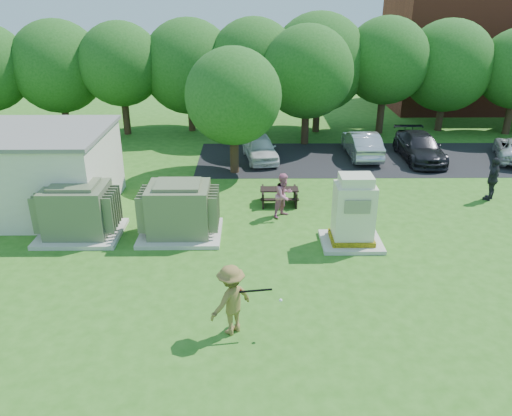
{
  "coord_description": "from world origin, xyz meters",
  "views": [
    {
      "loc": [
        -0.15,
        -12.17,
        8.38
      ],
      "look_at": [
        0.0,
        4.0,
        1.3
      ],
      "focal_mm": 35.0,
      "sensor_mm": 36.0,
      "label": 1
    }
  ],
  "objects_px": {
    "car_white": "(260,148)",
    "car_dark": "(420,147)",
    "transformer_right": "(179,211)",
    "picnic_table": "(279,194)",
    "transformer_left": "(78,211)",
    "generator_cabinet": "(353,215)",
    "person_at_picnic": "(284,195)",
    "car_silver_a": "(362,144)",
    "batter": "(231,300)",
    "person_walking_right": "(493,179)"
  },
  "relations": [
    {
      "from": "person_at_picnic",
      "to": "generator_cabinet",
      "type": "bearing_deg",
      "value": -90.62
    },
    {
      "from": "transformer_right",
      "to": "picnic_table",
      "type": "distance_m",
      "value": 4.85
    },
    {
      "from": "person_at_picnic",
      "to": "car_silver_a",
      "type": "xyz_separation_m",
      "value": [
        4.72,
        7.82,
        -0.2
      ]
    },
    {
      "from": "transformer_right",
      "to": "picnic_table",
      "type": "xyz_separation_m",
      "value": [
        3.82,
        2.94,
        -0.54
      ]
    },
    {
      "from": "generator_cabinet",
      "to": "person_at_picnic",
      "type": "height_order",
      "value": "generator_cabinet"
    },
    {
      "from": "car_silver_a",
      "to": "car_dark",
      "type": "distance_m",
      "value": 3.03
    },
    {
      "from": "person_at_picnic",
      "to": "picnic_table",
      "type": "bearing_deg",
      "value": 50.7
    },
    {
      "from": "picnic_table",
      "to": "car_silver_a",
      "type": "bearing_deg",
      "value": 53.47
    },
    {
      "from": "generator_cabinet",
      "to": "batter",
      "type": "bearing_deg",
      "value": -129.5
    },
    {
      "from": "batter",
      "to": "car_silver_a",
      "type": "distance_m",
      "value": 16.57
    },
    {
      "from": "transformer_right",
      "to": "generator_cabinet",
      "type": "xyz_separation_m",
      "value": [
        6.22,
        -0.77,
        0.18
      ]
    },
    {
      "from": "transformer_left",
      "to": "person_at_picnic",
      "type": "relative_size",
      "value": 1.65
    },
    {
      "from": "person_walking_right",
      "to": "car_silver_a",
      "type": "bearing_deg",
      "value": -101.3
    },
    {
      "from": "batter",
      "to": "car_silver_a",
      "type": "height_order",
      "value": "batter"
    },
    {
      "from": "person_walking_right",
      "to": "car_white",
      "type": "relative_size",
      "value": 0.49
    },
    {
      "from": "transformer_left",
      "to": "car_silver_a",
      "type": "xyz_separation_m",
      "value": [
        12.35,
        9.46,
        -0.26
      ]
    },
    {
      "from": "car_white",
      "to": "car_dark",
      "type": "height_order",
      "value": "car_dark"
    },
    {
      "from": "car_silver_a",
      "to": "person_walking_right",
      "type": "bearing_deg",
      "value": 124.55
    },
    {
      "from": "batter",
      "to": "transformer_right",
      "type": "bearing_deg",
      "value": -112.24
    },
    {
      "from": "picnic_table",
      "to": "person_at_picnic",
      "type": "xyz_separation_m",
      "value": [
        0.11,
        -1.29,
        0.48
      ]
    },
    {
      "from": "transformer_right",
      "to": "generator_cabinet",
      "type": "relative_size",
      "value": 1.15
    },
    {
      "from": "person_at_picnic",
      "to": "person_walking_right",
      "type": "bearing_deg",
      "value": -33.62
    },
    {
      "from": "generator_cabinet",
      "to": "car_white",
      "type": "relative_size",
      "value": 0.68
    },
    {
      "from": "picnic_table",
      "to": "car_white",
      "type": "relative_size",
      "value": 0.42
    },
    {
      "from": "generator_cabinet",
      "to": "batter",
      "type": "relative_size",
      "value": 1.32
    },
    {
      "from": "car_silver_a",
      "to": "transformer_left",
      "type": "bearing_deg",
      "value": 36.65
    },
    {
      "from": "person_walking_right",
      "to": "car_dark",
      "type": "relative_size",
      "value": 0.4
    },
    {
      "from": "generator_cabinet",
      "to": "person_walking_right",
      "type": "xyz_separation_m",
      "value": [
        6.79,
        4.09,
        -0.19
      ]
    },
    {
      "from": "transformer_right",
      "to": "car_silver_a",
      "type": "bearing_deg",
      "value": 47.56
    },
    {
      "from": "transformer_left",
      "to": "car_white",
      "type": "xyz_separation_m",
      "value": [
        6.8,
        9.0,
        -0.31
      ]
    },
    {
      "from": "transformer_left",
      "to": "transformer_right",
      "type": "distance_m",
      "value": 3.7
    },
    {
      "from": "car_white",
      "to": "car_dark",
      "type": "xyz_separation_m",
      "value": [
        8.53,
        -0.06,
        0.03
      ]
    },
    {
      "from": "generator_cabinet",
      "to": "car_dark",
      "type": "relative_size",
      "value": 0.55
    },
    {
      "from": "transformer_left",
      "to": "car_white",
      "type": "relative_size",
      "value": 0.78
    },
    {
      "from": "generator_cabinet",
      "to": "transformer_right",
      "type": "bearing_deg",
      "value": 172.93
    },
    {
      "from": "transformer_left",
      "to": "car_dark",
      "type": "distance_m",
      "value": 17.75
    },
    {
      "from": "transformer_left",
      "to": "generator_cabinet",
      "type": "xyz_separation_m",
      "value": [
        9.92,
        -0.77,
        0.18
      ]
    },
    {
      "from": "transformer_right",
      "to": "car_silver_a",
      "type": "distance_m",
      "value": 12.82
    },
    {
      "from": "person_walking_right",
      "to": "car_silver_a",
      "type": "distance_m",
      "value": 7.54
    },
    {
      "from": "batter",
      "to": "person_walking_right",
      "type": "bearing_deg",
      "value": 177.45
    },
    {
      "from": "person_at_picnic",
      "to": "person_walking_right",
      "type": "relative_size",
      "value": 0.95
    },
    {
      "from": "transformer_left",
      "to": "picnic_table",
      "type": "height_order",
      "value": "transformer_left"
    },
    {
      "from": "transformer_left",
      "to": "car_white",
      "type": "height_order",
      "value": "transformer_left"
    },
    {
      "from": "person_walking_right",
      "to": "car_dark",
      "type": "bearing_deg",
      "value": -122.9
    },
    {
      "from": "transformer_left",
      "to": "generator_cabinet",
      "type": "distance_m",
      "value": 9.95
    },
    {
      "from": "transformer_right",
      "to": "car_dark",
      "type": "bearing_deg",
      "value": 37.54
    },
    {
      "from": "transformer_left",
      "to": "picnic_table",
      "type": "xyz_separation_m",
      "value": [
        7.52,
        2.94,
        -0.54
      ]
    },
    {
      "from": "transformer_right",
      "to": "car_white",
      "type": "distance_m",
      "value": 9.52
    },
    {
      "from": "person_at_picnic",
      "to": "car_dark",
      "type": "xyz_separation_m",
      "value": [
        7.71,
        7.29,
        -0.22
      ]
    },
    {
      "from": "transformer_right",
      "to": "batter",
      "type": "xyz_separation_m",
      "value": [
        2.11,
        -5.76,
        0.02
      ]
    }
  ]
}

